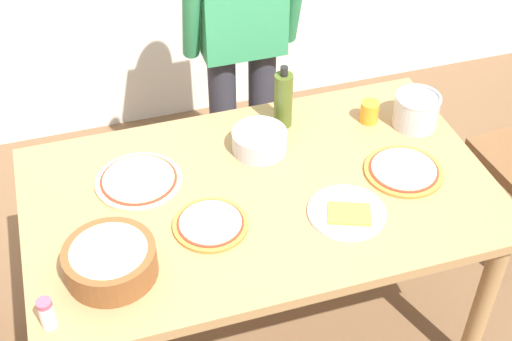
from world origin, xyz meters
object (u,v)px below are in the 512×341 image
Objects in this scene: plate_with_slice at (347,213)px; cup_orange at (369,112)px; salt_shaker at (47,314)px; pizza_second_cooked at (404,170)px; person_cook at (242,30)px; steel_pot at (416,110)px; olive_oil_bottle at (283,100)px; pizza_raw_on_board at (139,180)px; dining_table at (260,210)px; mixing_bowl_steel at (260,141)px; pizza_cooked_on_tray at (210,224)px; popcorn_bowl at (110,259)px.

plate_with_slice is 3.06× the size of cup_orange.
pizza_second_cooked is at bearing 13.63° from salt_shaker.
person_cook is 0.78m from steel_pot.
steel_pot is 0.18m from cup_orange.
pizza_raw_on_board is at bearing -163.76° from olive_oil_bottle.
dining_table is 6.15× the size of plate_with_slice.
pizza_cooked_on_tray is at bearing -129.41° from mixing_bowl_steel.
pizza_cooked_on_tray is at bearing -56.53° from pizza_raw_on_board.
mixing_bowl_steel is (0.27, 0.33, 0.03)m from pizza_cooked_on_tray.
mixing_bowl_steel reaches higher than pizza_second_cooked.
dining_table is 5.71× the size of popcorn_bowl.
olive_oil_bottle is 1.48× the size of steel_pot.
olive_oil_bottle is at bearing 36.80° from salt_shaker.
olive_oil_bottle is at bearing 94.77° from plate_with_slice.
person_cook is 6.33× the size of olive_oil_bottle.
dining_table is 0.32m from plate_with_slice.
steel_pot is (0.52, -0.57, -0.11)m from person_cook.
salt_shaker is at bearing -123.38° from pizza_raw_on_board.
olive_oil_bottle is at bearing 59.87° from dining_table.
salt_shaker reaches higher than mixing_bowl_steel.
cup_orange reaches higher than pizza_second_cooked.
salt_shaker is (-0.93, -0.70, -0.06)m from olive_oil_bottle.
person_cook is 0.97m from plate_with_slice.
plate_with_slice is 0.54m from olive_oil_bottle.
plate_with_slice is (-0.27, -0.14, -0.00)m from pizza_second_cooked.
plate_with_slice is (0.08, -0.95, -0.17)m from person_cook.
olive_oil_bottle is at bearing 166.06° from cup_orange.
pizza_raw_on_board is 1.16× the size of plate_with_slice.
cup_orange is at bearing 26.22° from salt_shaker.
steel_pot reaches higher than dining_table.
popcorn_bowl reaches higher than mixing_bowl_steel.
pizza_second_cooked is 0.52m from olive_oil_bottle.
plate_with_slice is 1.30× the size of mixing_bowl_steel.
salt_shaker reaches higher than pizza_cooked_on_tray.
mixing_bowl_steel reaches higher than dining_table.
cup_orange is at bearing 24.14° from popcorn_bowl.
pizza_cooked_on_tray is 0.81m from cup_orange.
pizza_raw_on_board is at bearing 123.47° from pizza_cooked_on_tray.
plate_with_slice is (0.44, -0.08, -0.00)m from pizza_cooked_on_tray.
mixing_bowl_steel is at bearing -174.76° from cup_orange.
salt_shaker is at bearing -144.30° from mixing_bowl_steel.
salt_shaker is at bearing -153.78° from cup_orange.
salt_shaker is at bearing -170.33° from plate_with_slice.
olive_oil_bottle is (0.19, 0.34, 0.20)m from dining_table.
cup_orange is (-0.16, 0.07, -0.02)m from steel_pot.
mixing_bowl_steel is (-0.17, 0.41, 0.03)m from plate_with_slice.
pizza_raw_on_board and pizza_second_cooked have the same top height.
person_cook reaches higher than mixing_bowl_steel.
salt_shaker is (-0.74, -0.36, 0.14)m from dining_table.
pizza_second_cooked is 1.39× the size of mixing_bowl_steel.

